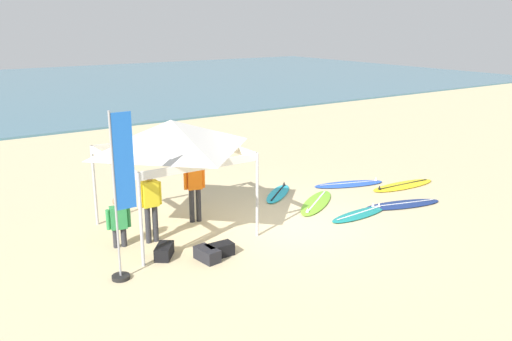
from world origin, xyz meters
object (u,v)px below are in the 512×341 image
object	(u,v)px
surfboard_yellow	(403,185)
gear_bag_near_tent	(220,250)
canopy_tent	(171,135)
surfboard_teal	(359,214)
person_yellow	(150,202)
person_green	(119,220)
surfboard_navy	(403,204)
gear_bag_on_sand	(207,254)
person_orange	(195,185)
surfboard_cyan	(278,193)
surfboard_lime	(316,203)
gear_bag_by_pole	(164,251)
surfboard_blue	(349,184)
banner_flag	(121,203)

from	to	relation	value
surfboard_yellow	gear_bag_near_tent	bearing A→B (deg)	-170.66
canopy_tent	surfboard_teal	size ratio (longest dim) A/B	1.50
person_yellow	person_green	bearing A→B (deg)	167.80
surfboard_navy	gear_bag_on_sand	xyz separation A→B (m)	(-6.27, -0.04, 0.10)
person_orange	gear_bag_on_sand	bearing A→B (deg)	-112.36
surfboard_yellow	person_green	bearing A→B (deg)	176.74
surfboard_cyan	gear_bag_on_sand	distance (m)	4.87
surfboard_lime	person_green	bearing A→B (deg)	177.43
surfboard_lime	gear_bag_by_pole	distance (m)	5.13
person_green	surfboard_blue	bearing A→B (deg)	4.04
canopy_tent	surfboard_cyan	size ratio (longest dim) A/B	1.73
surfboard_blue	surfboard_cyan	xyz separation A→B (m)	(-2.41, 0.49, 0.00)
gear_bag_by_pole	surfboard_lime	bearing A→B (deg)	9.44
surfboard_blue	person_yellow	bearing A→B (deg)	-174.26
gear_bag_on_sand	person_green	bearing A→B (deg)	125.88
canopy_tent	gear_bag_by_pole	world-z (taller)	canopy_tent
surfboard_cyan	banner_flag	distance (m)	6.47
canopy_tent	surfboard_lime	distance (m)	4.80
surfboard_yellow	surfboard_navy	distance (m)	1.87
surfboard_yellow	gear_bag_on_sand	distance (m)	7.78
surfboard_navy	person_orange	bearing A→B (deg)	157.84
person_green	surfboard_cyan	bearing A→B (deg)	11.08
banner_flag	surfboard_yellow	bearing A→B (deg)	6.27
surfboard_teal	surfboard_yellow	distance (m)	3.17
person_green	surfboard_teal	bearing A→B (deg)	-15.05
surfboard_navy	surfboard_yellow	bearing A→B (deg)	40.72
canopy_tent	surfboard_teal	bearing A→B (deg)	-22.17
gear_bag_near_tent	surfboard_teal	bearing A→B (deg)	1.39
surfboard_cyan	person_orange	distance (m)	3.27
gear_bag_on_sand	surfboard_navy	bearing A→B (deg)	0.35
gear_bag_on_sand	person_yellow	bearing A→B (deg)	108.95
surfboard_teal	surfboard_lime	bearing A→B (deg)	104.13
surfboard_cyan	gear_bag_near_tent	distance (m)	4.57
surfboard_cyan	canopy_tent	bearing A→B (deg)	-167.88
surfboard_lime	person_yellow	size ratio (longest dim) A/B	1.32
surfboard_lime	gear_bag_by_pole	size ratio (longest dim) A/B	3.76
person_yellow	banner_flag	world-z (taller)	banner_flag
person_green	gear_bag_by_pole	bearing A→B (deg)	-61.92
surfboard_lime	surfboard_cyan	xyz separation A→B (m)	(-0.38, 1.29, 0.00)
banner_flag	gear_bag_by_pole	xyz separation A→B (m)	(1.05, 0.45, -1.43)
person_orange	gear_bag_by_pole	distance (m)	2.39
surfboard_blue	gear_bag_by_pole	xyz separation A→B (m)	(-7.10, -1.64, 0.10)
surfboard_yellow	person_orange	distance (m)	6.90
banner_flag	person_yellow	bearing A→B (deg)	49.43
person_orange	surfboard_cyan	bearing A→B (deg)	10.65
person_green	surfboard_yellow	bearing A→B (deg)	-3.26
surfboard_yellow	gear_bag_near_tent	world-z (taller)	gear_bag_near_tent
gear_bag_on_sand	canopy_tent	bearing A→B (deg)	83.77
person_green	gear_bag_on_sand	bearing A→B (deg)	-54.12
surfboard_lime	surfboard_yellow	distance (m)	3.32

